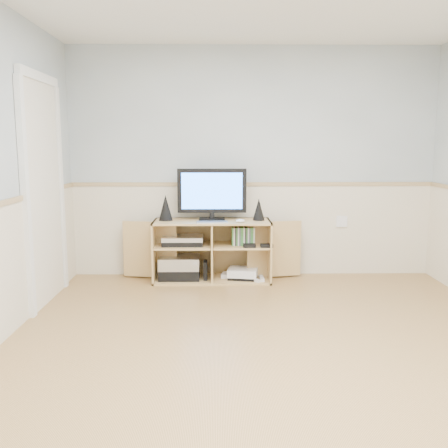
{
  "coord_description": "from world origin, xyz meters",
  "views": [
    {
      "loc": [
        -0.4,
        -3.26,
        1.44
      ],
      "look_at": [
        -0.33,
        1.2,
        0.74
      ],
      "focal_mm": 40.0,
      "sensor_mm": 36.0,
      "label": 1
    }
  ],
  "objects_px": {
    "game_consoles": "(242,274)",
    "media_cabinet": "(212,249)",
    "monitor": "(212,192)",
    "keyboard": "(212,222)"
  },
  "relations": [
    {
      "from": "game_consoles",
      "to": "media_cabinet",
      "type": "bearing_deg",
      "value": 168.02
    },
    {
      "from": "monitor",
      "to": "game_consoles",
      "type": "relative_size",
      "value": 1.59
    },
    {
      "from": "monitor",
      "to": "keyboard",
      "type": "distance_m",
      "value": 0.35
    },
    {
      "from": "keyboard",
      "to": "game_consoles",
      "type": "distance_m",
      "value": 0.68
    },
    {
      "from": "media_cabinet",
      "to": "monitor",
      "type": "distance_m",
      "value": 0.62
    },
    {
      "from": "monitor",
      "to": "game_consoles",
      "type": "bearing_deg",
      "value": -10.72
    },
    {
      "from": "monitor",
      "to": "media_cabinet",
      "type": "bearing_deg",
      "value": 90.0
    },
    {
      "from": "game_consoles",
      "to": "monitor",
      "type": "bearing_deg",
      "value": 169.28
    },
    {
      "from": "monitor",
      "to": "keyboard",
      "type": "height_order",
      "value": "monitor"
    },
    {
      "from": "keyboard",
      "to": "monitor",
      "type": "bearing_deg",
      "value": 86.14
    }
  ]
}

